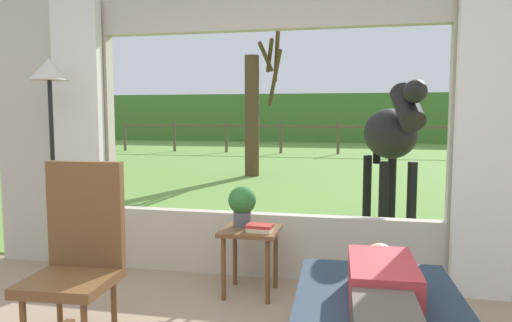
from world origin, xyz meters
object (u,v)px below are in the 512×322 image
book_stack (260,228)px  horse (391,135)px  rocking_chair (78,259)px  floor_lamp_left (50,102)px  potted_plant (242,204)px  reclining_person (384,297)px  pasture_tree (255,109)px  side_table (250,240)px

book_stack → horse: (1.08, 2.44, 0.61)m
rocking_chair → floor_lamp_left: bearing=126.6°
potted_plant → reclining_person: bearing=-51.6°
rocking_chair → reclining_person: bearing=-9.2°
potted_plant → book_stack: bearing=-36.9°
book_stack → pasture_tree: bearing=102.8°
rocking_chair → horse: horse is taller
horse → pasture_tree: size_ratio=0.57×
side_table → potted_plant: bearing=143.1°
book_stack → horse: 2.74m
side_table → floor_lamp_left: bearing=-178.6°
horse → potted_plant: bearing=49.7°
book_stack → horse: bearing=66.0°
reclining_person → side_table: reclining_person is taller
side_table → book_stack: 0.16m
horse → pasture_tree: pasture_tree is taller
book_stack → horse: size_ratio=0.11×
pasture_tree → book_stack: bearing=-77.2°
side_table → potted_plant: size_ratio=1.63×
reclining_person → rocking_chair: 1.77m
reclining_person → floor_lamp_left: size_ratio=0.77×
reclining_person → side_table: size_ratio=2.76×
floor_lamp_left → side_table: bearing=1.4°
side_table → book_stack: bearing=-36.9°
potted_plant → pasture_tree: size_ratio=0.10×
potted_plant → book_stack: size_ratio=1.59×
book_stack → floor_lamp_left: (-1.77, 0.03, 0.96)m
side_table → floor_lamp_left: 1.99m
reclining_person → rocking_chair: size_ratio=1.28×
reclining_person → book_stack: 1.45m
reclining_person → rocking_chair: bearing=171.7°
book_stack → side_table: bearing=143.1°
side_table → potted_plant: 0.29m
side_table → rocking_chair: bearing=-127.2°
floor_lamp_left → reclining_person: bearing=-24.5°
pasture_tree → side_table: bearing=-77.8°
side_table → pasture_tree: size_ratio=0.16×
rocking_chair → book_stack: (0.90, 1.00, 0.00)m
reclining_person → rocking_chair: rocking_chair is taller
book_stack → floor_lamp_left: floor_lamp_left is taller
floor_lamp_left → pasture_tree: (0.17, 6.98, 0.00)m
rocking_chair → horse: bearing=56.4°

